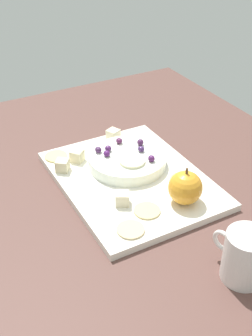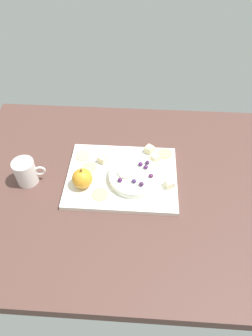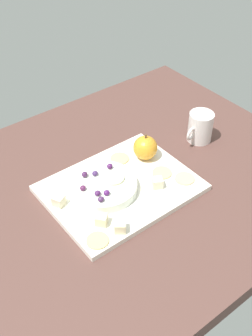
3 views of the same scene
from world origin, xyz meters
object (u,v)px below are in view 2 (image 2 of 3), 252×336
object	(u,v)px
cracker_2	(89,167)
grape_2	(134,181)
grape_5	(146,167)
grape_6	(141,184)
grape_3	(147,162)
cup	(26,172)
cheese_cube_3	(102,159)
grape_4	(151,176)
serving_dish	(135,177)
grape_0	(120,180)
platter	(122,177)
apple_slice_0	(126,172)
cheese_cube_2	(149,149)
cheese_cube_1	(155,158)
grape_1	(141,164)
cheese_cube_0	(169,184)
cracker_3	(100,194)
cracker_1	(165,154)
cracker_0	(83,156)

from	to	relation	value
cracker_2	grape_2	xyz separation A→B (cm)	(-16.27, 8.06, 3.03)
grape_5	grape_6	size ratio (longest dim) A/B	1.00
grape_3	cup	world-z (taller)	cup
cheese_cube_3	grape_2	size ratio (longest dim) A/B	1.67
cracker_2	grape_4	bearing A→B (deg)	165.53
serving_dish	grape_5	distance (cm)	5.06
grape_3	grape_6	world-z (taller)	grape_6
grape_3	grape_0	bearing A→B (deg)	43.90
platter	grape_0	world-z (taller)	grape_0
platter	apple_slice_0	size ratio (longest dim) A/B	6.66
serving_dish	cheese_cube_2	xyz separation A→B (cm)	(-4.88, -13.60, 0.04)
cheese_cube_2	grape_6	xyz separation A→B (cm)	(2.51, 18.37, 2.01)
cheese_cube_1	grape_1	world-z (taller)	grape_1
grape_0	grape_5	bearing A→B (deg)	-142.78
grape_1	platter	bearing A→B (deg)	23.17
apple_slice_0	cup	size ratio (longest dim) A/B	0.55
cheese_cube_0	cracker_3	xyz separation A→B (cm)	(22.69, 4.88, -1.14)
platter	grape_1	xyz separation A→B (cm)	(-6.30, -2.70, 4.06)
serving_dish	grape_1	xyz separation A→B (cm)	(-1.81, -4.17, 1.98)
cheese_cube_2	serving_dish	bearing A→B (deg)	70.26
cheese_cube_3	grape_2	distance (cm)	16.37
grape_5	cup	world-z (taller)	cup
cheese_cube_0	cracker_2	distance (cm)	28.94
cheese_cube_0	cheese_cube_3	distance (cm)	25.68
cracker_3	grape_0	bearing A→B (deg)	-147.94
cracker_1	platter	bearing A→B (deg)	36.85
cheese_cube_0	cheese_cube_2	distance (cm)	17.48
cracker_3	grape_2	xyz separation A→B (cm)	(-10.90, -3.81, 3.03)
cheese_cube_3	cracker_3	bearing A→B (deg)	93.56
cracker_0	apple_slice_0	distance (cm)	19.33
cheese_cube_1	grape_6	world-z (taller)	grape_6
grape_4	cheese_cube_1	bearing A→B (deg)	-98.57
platter	cracker_1	distance (cm)	19.15
cracker_2	grape_0	size ratio (longest dim) A/B	3.26
platter	grape_2	bearing A→B (deg)	131.38
platter	grape_6	world-z (taller)	grape_6
grape_0	cracker_1	bearing A→B (deg)	-133.45
cheese_cube_1	cracker_1	world-z (taller)	cheese_cube_1
grape_2	grape_6	bearing A→B (deg)	153.65
cheese_cube_1	cracker_3	bearing A→B (deg)	42.64
grape_0	grape_4	distance (cm)	10.43
cheese_cube_2	grape_4	bearing A→B (deg)	92.27
cheese_cube_2	cracker_0	distance (cm)	24.77
grape_1	grape_0	bearing A→B (deg)	49.41
cheese_cube_1	grape_4	world-z (taller)	grape_4
cracker_0	cracker_1	distance (cm)	30.55
cheese_cube_0	cheese_cube_3	bearing A→B (deg)	-23.12
cracker_3	cheese_cube_0	bearing A→B (deg)	-167.87
cracker_1	grape_5	size ratio (longest dim) A/B	3.26
cheese_cube_1	grape_2	size ratio (longest dim) A/B	1.67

